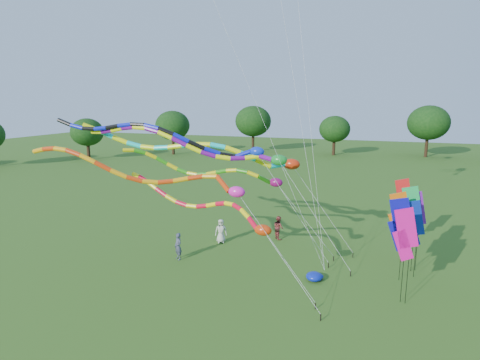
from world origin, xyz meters
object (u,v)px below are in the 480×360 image
(blue_nylon_heap, at_px, (311,277))
(person_b, at_px, (178,246))
(person_a, at_px, (221,231))
(tube_kite_red, at_px, (213,208))
(tube_kite_orange, at_px, (157,175))
(person_c, at_px, (279,228))

(blue_nylon_heap, xyz_separation_m, person_b, (-7.78, 0.29, 0.58))
(blue_nylon_heap, relative_size, person_a, 0.84)
(tube_kite_red, relative_size, person_b, 6.88)
(person_a, xyz_separation_m, person_b, (-1.28, -3.44, 0.01))
(tube_kite_orange, bearing_deg, person_a, 82.97)
(tube_kite_red, relative_size, tube_kite_orange, 0.81)
(person_b, relative_size, person_c, 1.01)
(blue_nylon_heap, height_order, person_c, person_c)
(tube_kite_red, xyz_separation_m, blue_nylon_heap, (4.67, 1.72, -3.67))
(blue_nylon_heap, distance_m, person_a, 7.51)
(blue_nylon_heap, relative_size, person_b, 0.83)
(tube_kite_orange, height_order, person_b, tube_kite_orange)
(tube_kite_red, distance_m, blue_nylon_heap, 6.18)
(person_a, height_order, person_b, person_b)
(tube_kite_orange, xyz_separation_m, person_a, (0.16, 7.25, -4.97))
(tube_kite_orange, bearing_deg, blue_nylon_heap, 22.14)
(person_b, bearing_deg, person_a, 103.59)
(tube_kite_red, bearing_deg, blue_nylon_heap, 38.42)
(tube_kite_red, height_order, person_b, tube_kite_red)
(tube_kite_red, bearing_deg, person_b, 165.47)
(tube_kite_red, xyz_separation_m, person_c, (1.52, 7.38, -3.09))
(tube_kite_orange, bearing_deg, person_b, 100.60)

